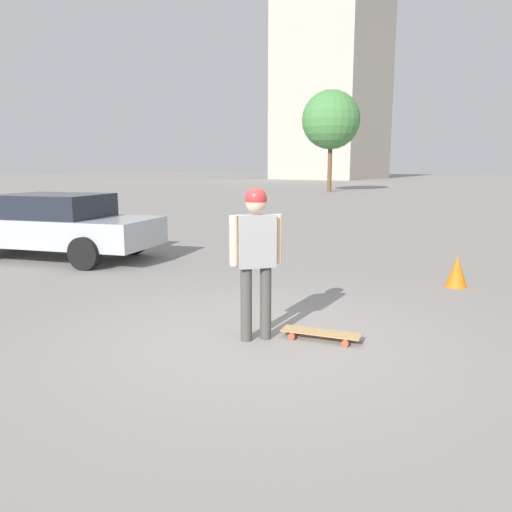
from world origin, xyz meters
The scene contains 7 objects.
ground_plane centered at (0.00, 0.00, 0.00)m, with size 220.00×220.00×0.00m, color gray.
person centered at (0.00, 0.00, 1.04)m, with size 0.41×0.48×1.69m.
skateboard centered at (-0.60, -0.40, 0.07)m, with size 0.91×0.44×0.09m.
car_parked_near centered at (6.31, -1.73, 0.70)m, with size 4.77×3.00×1.34m.
building_block_distant centered at (30.19, -63.78, 12.88)m, with size 12.68×14.82×25.77m.
tree_distant centered at (13.72, -29.78, 5.21)m, with size 4.26×4.26×7.35m.
traffic_cone centered at (-1.26, -3.85, 0.25)m, with size 0.34×0.34×0.50m.
Camera 1 is at (-3.00, 4.39, 1.91)m, focal length 35.00 mm.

